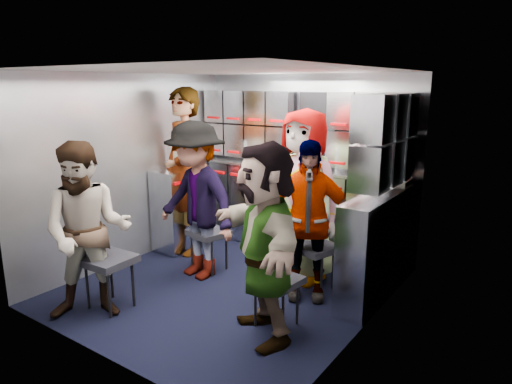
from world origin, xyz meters
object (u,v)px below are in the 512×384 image
Objects in this scene: attendant_arc_a at (88,232)px; attendant_arc_b at (196,201)px; attendant_arc_e at (265,242)px; jump_seat_mid_left at (209,235)px; jump_seat_mid_right at (315,250)px; jump_seat_near_right at (277,283)px; attendant_standing at (185,172)px; jump_seat_near_left at (108,263)px; attendant_arc_c at (303,196)px; attendant_arc_d at (307,221)px; jump_seat_center at (311,233)px.

attendant_arc_b reaches higher than attendant_arc_a.
attendant_arc_e is at bearing -16.76° from attendant_arc_b.
attendant_arc_e is at bearing -31.59° from jump_seat_mid_left.
jump_seat_mid_right is 0.80m from jump_seat_near_right.
jump_seat_near_right is 0.22× the size of attendant_standing.
jump_seat_near_left is at bearing -98.22° from jump_seat_mid_left.
attendant_arc_e is (0.32, -1.18, -0.09)m from attendant_arc_c.
jump_seat_mid_left is 0.30× the size of attendant_arc_d.
attendant_arc_e is (0.07, -0.79, 0.04)m from attendant_arc_d.
jump_seat_mid_left is 1.41m from attendant_arc_a.
attendant_standing is at bearing 144.72° from attendant_arc_d.
jump_seat_near_left is 1.50m from attendant_arc_e.
attendant_standing is 1.30× the size of attendant_arc_d.
jump_seat_mid_left is 1.05× the size of jump_seat_near_right.
attendant_standing is 2.12m from attendant_arc_e.
jump_seat_near_right is 1.16m from attendant_arc_c.
attendant_arc_a is at bearing -97.14° from jump_seat_mid_left.
attendant_arc_e reaches higher than jump_seat_center.
attendant_arc_b is (-1.23, 0.40, 0.43)m from jump_seat_near_right.
jump_seat_near_left is 1.13× the size of jump_seat_near_right.
jump_seat_center reaches higher than jump_seat_near_left.
jump_seat_mid_right is 0.30× the size of attendant_arc_b.
attendant_arc_a is (0.43, -1.64, -0.21)m from attendant_standing.
attendant_arc_b is at bearing -18.13° from attendant_standing.
attendant_arc_a is 0.88× the size of attendant_arc_c.
jump_seat_mid_left is at bearing 81.78° from jump_seat_near_left.
attendant_standing is 1.11× the size of attendant_arc_c.
attendant_standing is at bearing 154.33° from jump_seat_mid_left.
attendant_arc_a is 2.08m from attendant_arc_c.
attendant_arc_e is (0.07, -0.97, 0.37)m from jump_seat_mid_right.
jump_seat_mid_left is 0.91× the size of jump_seat_center.
jump_seat_near_left is 0.33× the size of attendant_arc_d.
attendant_arc_a reaches higher than jump_seat_near_left.
attendant_arc_c is at bearing 95.92° from attendant_arc_d.
attendant_arc_b is at bearing -139.47° from jump_seat_center.
jump_seat_near_left is 1.61m from attendant_standing.
jump_seat_near_left is at bearing -121.47° from jump_seat_center.
jump_seat_near_left reaches higher than jump_seat_near_right.
attendant_arc_a is 1.18m from attendant_arc_b.
attendant_standing reaches higher than attendant_arc_b.
attendant_arc_b is (0.00, -0.18, 0.41)m from jump_seat_mid_left.
jump_seat_mid_right is at bearing 130.82° from attendant_arc_e.
jump_seat_mid_right is 1.04m from attendant_arc_e.
jump_seat_near_left is at bearing -53.62° from attendant_standing.
jump_seat_center reaches higher than jump_seat_mid_left.
jump_seat_mid_left is at bearing -146.65° from jump_seat_center.
jump_seat_near_left reaches higher than jump_seat_mid_right.
jump_seat_mid_right is at bearing 62.89° from attendant_arc_d.
attendant_arc_b is at bearing 163.40° from attendant_arc_d.
attendant_arc_b is at bearing 80.30° from jump_seat_near_left.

